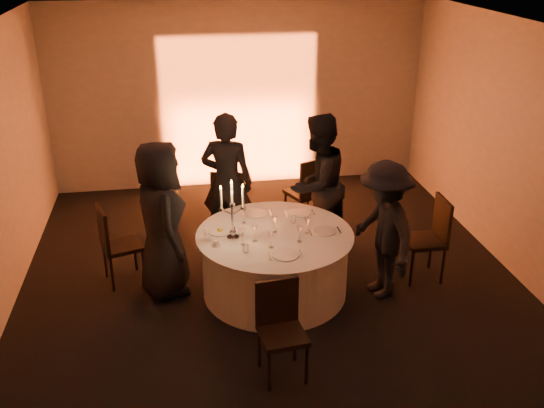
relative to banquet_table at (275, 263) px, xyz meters
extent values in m
plane|color=black|center=(0.00, 0.00, -0.38)|extent=(7.00, 7.00, 0.00)
plane|color=silver|center=(0.00, 0.00, 2.62)|extent=(7.00, 7.00, 0.00)
plane|color=#B5B1A8|center=(0.00, 3.50, 1.12)|extent=(7.00, 0.00, 7.00)
plane|color=#B5B1A8|center=(0.00, -3.50, 1.12)|extent=(7.00, 0.00, 7.00)
plane|color=#B5B1A8|center=(3.00, 0.00, 1.12)|extent=(0.00, 7.00, 7.00)
cube|color=black|center=(0.00, 3.20, -0.33)|extent=(0.25, 0.12, 0.10)
cylinder|color=black|center=(0.00, 0.00, -0.37)|extent=(0.60, 0.60, 0.03)
cylinder|color=black|center=(0.00, 0.00, -0.01)|extent=(0.20, 0.20, 0.75)
cylinder|color=silver|center=(0.00, 0.00, -0.01)|extent=(1.68, 1.68, 0.75)
cylinder|color=silver|center=(0.00, 0.00, 0.38)|extent=(1.80, 1.80, 0.02)
cube|color=black|center=(-1.76, 0.55, 0.09)|extent=(0.55, 0.55, 0.05)
cube|color=black|center=(-1.95, 0.49, 0.37)|extent=(0.17, 0.43, 0.50)
cylinder|color=black|center=(-1.53, 0.42, -0.15)|extent=(0.04, 0.04, 0.47)
cylinder|color=black|center=(-1.64, 0.78, -0.15)|extent=(0.04, 0.04, 0.47)
cylinder|color=black|center=(-1.88, 0.31, -0.15)|extent=(0.04, 0.04, 0.47)
cylinder|color=black|center=(-2.00, 0.67, -0.15)|extent=(0.04, 0.04, 0.47)
cube|color=black|center=(-0.36, 1.52, 0.11)|extent=(0.54, 0.54, 0.05)
cube|color=black|center=(-0.41, 1.32, 0.39)|extent=(0.45, 0.14, 0.52)
cylinder|color=black|center=(-0.13, 1.66, -0.14)|extent=(0.04, 0.04, 0.48)
cylinder|color=black|center=(-0.51, 1.75, -0.14)|extent=(0.04, 0.04, 0.48)
cylinder|color=black|center=(-0.22, 1.29, -0.14)|extent=(0.04, 0.04, 0.48)
cylinder|color=black|center=(-0.60, 1.38, -0.14)|extent=(0.04, 0.04, 0.48)
cube|color=black|center=(0.72, 1.70, 0.13)|extent=(0.61, 0.61, 0.05)
cube|color=black|center=(0.80, 1.50, 0.41)|extent=(0.44, 0.22, 0.53)
cylinder|color=black|center=(0.83, 1.96, -0.14)|extent=(0.04, 0.04, 0.50)
cylinder|color=black|center=(0.46, 1.80, -0.14)|extent=(0.04, 0.04, 0.50)
cylinder|color=black|center=(0.98, 1.59, -0.14)|extent=(0.04, 0.04, 0.50)
cylinder|color=black|center=(0.62, 1.44, -0.14)|extent=(0.04, 0.04, 0.50)
cube|color=black|center=(1.83, 0.04, 0.11)|extent=(0.47, 0.47, 0.05)
cube|color=black|center=(2.03, 0.04, 0.39)|extent=(0.05, 0.46, 0.52)
cylinder|color=black|center=(1.64, 0.24, -0.14)|extent=(0.04, 0.04, 0.49)
cylinder|color=black|center=(1.63, -0.15, -0.14)|extent=(0.04, 0.04, 0.49)
cylinder|color=black|center=(2.03, 0.23, -0.14)|extent=(0.04, 0.04, 0.49)
cylinder|color=black|center=(2.02, -0.16, -0.14)|extent=(0.04, 0.04, 0.49)
cube|color=black|center=(-0.17, -1.48, 0.07)|extent=(0.46, 0.46, 0.05)
cube|color=black|center=(-0.20, -1.29, 0.33)|extent=(0.42, 0.09, 0.48)
cylinder|color=black|center=(-0.33, -1.68, -0.16)|extent=(0.04, 0.04, 0.45)
cylinder|color=black|center=(0.02, -1.64, -0.16)|extent=(0.04, 0.04, 0.45)
cylinder|color=black|center=(-0.37, -1.32, -0.16)|extent=(0.04, 0.04, 0.45)
cylinder|color=black|center=(-0.02, -1.28, -0.16)|extent=(0.04, 0.04, 0.45)
imported|color=black|center=(-1.26, 0.26, 0.54)|extent=(0.76, 1.00, 1.85)
imported|color=black|center=(-0.42, 1.23, 0.55)|extent=(0.79, 0.64, 1.87)
imported|color=black|center=(0.71, 0.96, 0.55)|extent=(1.15, 1.11, 1.87)
imported|color=black|center=(1.21, -0.23, 0.44)|extent=(0.80, 1.16, 1.65)
cylinder|color=white|center=(-0.61, 0.15, 0.39)|extent=(0.28, 0.28, 0.01)
cube|color=#B5B5BA|center=(-0.78, 0.15, 0.39)|extent=(0.01, 0.17, 0.01)
cube|color=#B5B5BA|center=(-0.44, 0.15, 0.39)|extent=(0.02, 0.17, 0.01)
sphere|color=yellow|center=(-0.61, 0.15, 0.43)|extent=(0.07, 0.07, 0.07)
cylinder|color=white|center=(-0.14, 0.55, 0.39)|extent=(0.27, 0.27, 0.01)
cube|color=#B5B5BA|center=(-0.31, 0.55, 0.39)|extent=(0.02, 0.17, 0.01)
cube|color=#B5B5BA|center=(0.03, 0.55, 0.39)|extent=(0.01, 0.17, 0.01)
cylinder|color=white|center=(0.39, 0.48, 0.39)|extent=(0.27, 0.27, 0.01)
cube|color=#B5B5BA|center=(0.22, 0.48, 0.39)|extent=(0.02, 0.17, 0.01)
cube|color=#B5B5BA|center=(0.56, 0.48, 0.39)|extent=(0.01, 0.17, 0.01)
cylinder|color=white|center=(0.57, -0.04, 0.39)|extent=(0.26, 0.26, 0.01)
cube|color=#B5B5BA|center=(0.40, -0.04, 0.39)|extent=(0.02, 0.17, 0.01)
cube|color=#B5B5BA|center=(0.74, -0.04, 0.39)|extent=(0.01, 0.17, 0.01)
cylinder|color=white|center=(0.03, -0.52, 0.39)|extent=(0.29, 0.29, 0.01)
cube|color=#B5B5BA|center=(-0.14, -0.52, 0.39)|extent=(0.02, 0.17, 0.01)
cube|color=#B5B5BA|center=(0.20, -0.52, 0.39)|extent=(0.02, 0.17, 0.01)
cylinder|color=white|center=(-0.68, -0.18, 0.39)|extent=(0.11, 0.11, 0.01)
cylinder|color=white|center=(-0.68, -0.18, 0.42)|extent=(0.07, 0.07, 0.06)
cylinder|color=silver|center=(-0.48, -0.04, 0.40)|extent=(0.14, 0.14, 0.02)
sphere|color=silver|center=(-0.48, -0.04, 0.46)|extent=(0.08, 0.08, 0.08)
cylinder|color=silver|center=(-0.48, -0.04, 0.60)|extent=(0.03, 0.03, 0.37)
cylinder|color=silver|center=(-0.48, -0.04, 0.81)|extent=(0.06, 0.06, 0.03)
cylinder|color=white|center=(-0.48, -0.04, 0.93)|extent=(0.02, 0.02, 0.24)
cone|color=#FFA72D|center=(-0.48, -0.04, 1.07)|extent=(0.02, 0.02, 0.04)
cylinder|color=silver|center=(-0.54, -0.04, 0.71)|extent=(0.13, 0.02, 0.09)
cylinder|color=silver|center=(-0.60, -0.04, 0.75)|extent=(0.06, 0.06, 0.03)
cylinder|color=white|center=(-0.60, -0.04, 0.88)|extent=(0.02, 0.02, 0.24)
cone|color=#FFA72D|center=(-0.60, -0.04, 1.02)|extent=(0.02, 0.02, 0.04)
cylinder|color=silver|center=(-0.42, -0.04, 0.71)|extent=(0.13, 0.02, 0.09)
cylinder|color=silver|center=(-0.36, -0.04, 0.75)|extent=(0.06, 0.06, 0.03)
cylinder|color=white|center=(-0.36, -0.04, 0.88)|extent=(0.02, 0.02, 0.24)
cone|color=#FFA72D|center=(-0.36, -0.04, 1.02)|extent=(0.02, 0.02, 0.04)
cylinder|color=white|center=(0.36, -0.04, 0.39)|extent=(0.06, 0.06, 0.01)
cylinder|color=white|center=(0.36, -0.04, 0.44)|extent=(0.01, 0.01, 0.10)
cone|color=white|center=(0.36, -0.04, 0.53)|extent=(0.07, 0.07, 0.09)
cylinder|color=white|center=(-0.39, -0.21, 0.39)|extent=(0.06, 0.06, 0.01)
cylinder|color=white|center=(-0.39, -0.21, 0.44)|extent=(0.01, 0.01, 0.10)
cone|color=white|center=(-0.39, -0.21, 0.53)|extent=(0.07, 0.07, 0.09)
cylinder|color=white|center=(-0.10, -0.32, 0.39)|extent=(0.06, 0.06, 0.01)
cylinder|color=white|center=(-0.10, -0.32, 0.44)|extent=(0.01, 0.01, 0.10)
cone|color=white|center=(-0.10, -0.32, 0.53)|extent=(0.07, 0.07, 0.09)
cylinder|color=white|center=(-0.25, -0.15, 0.39)|extent=(0.06, 0.06, 0.01)
cylinder|color=white|center=(-0.25, -0.15, 0.44)|extent=(0.01, 0.01, 0.10)
cone|color=white|center=(-0.25, -0.15, 0.53)|extent=(0.07, 0.07, 0.09)
cylinder|color=white|center=(-0.31, 0.33, 0.39)|extent=(0.06, 0.06, 0.01)
cylinder|color=white|center=(-0.31, 0.33, 0.44)|extent=(0.01, 0.01, 0.10)
cone|color=white|center=(-0.31, 0.33, 0.53)|extent=(0.07, 0.07, 0.09)
cylinder|color=white|center=(0.23, -0.24, 0.39)|extent=(0.06, 0.06, 0.01)
cylinder|color=white|center=(0.23, -0.24, 0.44)|extent=(0.01, 0.01, 0.10)
cone|color=white|center=(0.23, -0.24, 0.53)|extent=(0.07, 0.07, 0.09)
cylinder|color=white|center=(0.00, 0.04, 0.39)|extent=(0.06, 0.06, 0.01)
cylinder|color=white|center=(0.00, 0.04, 0.44)|extent=(0.01, 0.01, 0.10)
cone|color=white|center=(0.00, 0.04, 0.53)|extent=(0.07, 0.07, 0.09)
cylinder|color=white|center=(-0.38, -0.39, 0.43)|extent=(0.07, 0.07, 0.09)
cylinder|color=white|center=(0.26, 0.24, 0.43)|extent=(0.07, 0.07, 0.09)
cylinder|color=white|center=(-0.39, 0.02, 0.43)|extent=(0.07, 0.07, 0.09)
camera|label=1|loc=(-1.03, -6.05, 3.51)|focal=40.00mm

